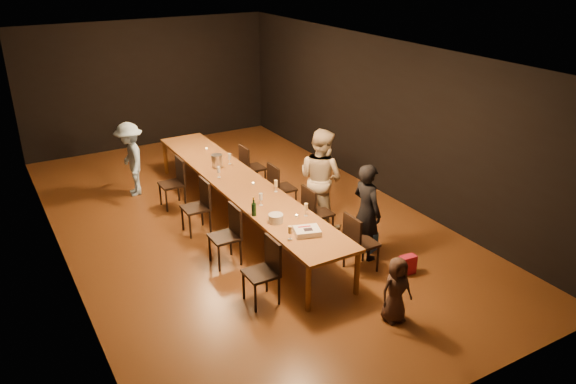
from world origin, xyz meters
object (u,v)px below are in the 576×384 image
chair_right_3 (253,167)px  plate_stack (276,218)px  chair_left_0 (261,273)px  ice_bucket (217,161)px  chair_right_2 (283,187)px  chair_left_3 (172,184)px  birthday_cake (307,231)px  man_blue (131,159)px  child (396,290)px  chair_left_2 (195,207)px  woman_birthday (367,212)px  champagne_bottle (254,206)px  chair_right_1 (318,212)px  table (240,185)px  chair_left_1 (224,236)px  woman_tan (321,178)px  chair_right_0 (362,242)px

chair_right_3 → plate_stack: bearing=-20.3°
chair_left_0 → ice_bucket: ice_bucket is taller
chair_right_2 → plate_stack: bearing=-32.5°
chair_left_3 → birthday_cake: bearing=-166.1°
man_blue → chair_left_0: bearing=11.0°
child → plate_stack: bearing=114.7°
chair_left_2 → woman_birthday: bearing=-136.4°
plate_stack → champagne_bottle: bearing=116.7°
chair_right_1 → woman_birthday: woman_birthday is taller
chair_right_2 → chair_left_3: (-1.70, 1.20, 0.00)m
woman_birthday → ice_bucket: 3.23m
table → woman_birthday: woman_birthday is taller
chair_left_2 → birthday_cake: chair_left_2 is taller
chair_right_1 → child: size_ratio=1.02×
chair_right_2 → champagne_bottle: champagne_bottle is taller
child → woman_birthday: bearing=71.8°
child → champagne_bottle: (-0.87, 2.33, 0.45)m
chair_left_1 → child: 2.77m
chair_left_3 → woman_birthday: 3.87m
chair_left_2 → chair_left_3: 1.20m
ice_bucket → woman_birthday: bearing=-68.3°
chair_left_0 → plate_stack: 1.04m
child → man_blue: bearing=112.7°
chair_right_2 → man_blue: size_ratio=0.64×
chair_right_1 → chair_left_0: bearing=-54.8°
chair_right_1 → chair_right_2: size_ratio=1.00×
chair_left_3 → woman_birthday: size_ratio=0.60×
child → ice_bucket: size_ratio=3.92×
woman_tan → birthday_cake: size_ratio=4.06×
chair_left_0 → plate_stack: (0.64, 0.74, 0.35)m
woman_birthday → chair_left_2: bearing=39.8°
table → birthday_cake: 2.22m
chair_left_1 → birthday_cake: chair_left_1 is taller
table → chair_left_1: size_ratio=6.45×
table → woman_tan: size_ratio=3.43×
chair_left_0 → woman_birthday: size_ratio=0.60×
chair_left_0 → plate_stack: chair_left_0 is taller
chair_right_3 → child: 4.85m
man_blue → plate_stack: man_blue is taller
chair_right_0 → chair_right_2: same height
table → chair_right_0: bearing=-70.5°
chair_right_3 → chair_left_2: bearing=-54.8°
woman_birthday → chair_left_0: bearing=94.7°
table → chair_right_2: (0.85, 0.00, -0.24)m
birthday_cake → plate_stack: bearing=127.8°
chair_left_2 → champagne_bottle: champagne_bottle is taller
chair_right_3 → chair_left_1: 2.94m
birthday_cake → plate_stack: plate_stack is taller
woman_birthday → plate_stack: woman_birthday is taller
chair_right_0 → child: (-0.37, -1.23, -0.01)m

